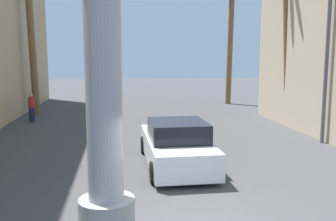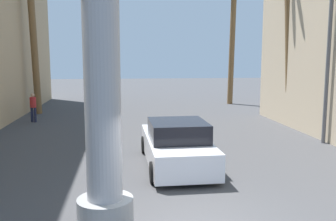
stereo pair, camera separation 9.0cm
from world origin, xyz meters
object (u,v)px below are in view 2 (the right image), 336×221
Objects in this scene: palm_tree_mid_right at (289,26)px; pedestrian_far_left at (33,105)px; car_lead at (176,145)px; palm_tree_far_right at (233,28)px; palm_tree_far_left at (34,35)px; street_lamp at (320,27)px.

palm_tree_mid_right is 5.26× the size of pedestrian_far_left.
pedestrian_far_left reaches higher than car_lead.
palm_tree_mid_right is (0.27, -9.13, -0.59)m from palm_tree_far_right.
palm_tree_far_left is 5.12m from pedestrian_far_left.
palm_tree_far_right is at bearing 91.72° from palm_tree_mid_right.
palm_tree_mid_right is at bearing -88.28° from palm_tree_far_right.
car_lead is 10.69m from palm_tree_mid_right.
street_lamp is at bearing -98.62° from palm_tree_mid_right.
street_lamp is 16.69m from palm_tree_far_left.
palm_tree_mid_right is (0.65, 4.29, 0.38)m from street_lamp.
palm_tree_far_left reaches higher than car_lead.
street_lamp is 4.36m from palm_tree_mid_right.
palm_tree_far_right is at bearing 88.39° from street_lamp.
car_lead is 3.07× the size of pedestrian_far_left.
pedestrian_far_left is (0.47, -3.14, -4.02)m from palm_tree_far_left.
palm_tree_far_right reaches higher than street_lamp.
car_lead is at bearing -54.34° from pedestrian_far_left.
car_lead is 15.02m from palm_tree_far_left.
palm_tree_far_left is at bearing -165.84° from palm_tree_far_right.
palm_tree_mid_right is at bearing -21.89° from palm_tree_far_left.
street_lamp is 0.92× the size of palm_tree_far_left.
palm_tree_far_left is (-13.41, 9.94, 0.15)m from street_lamp.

